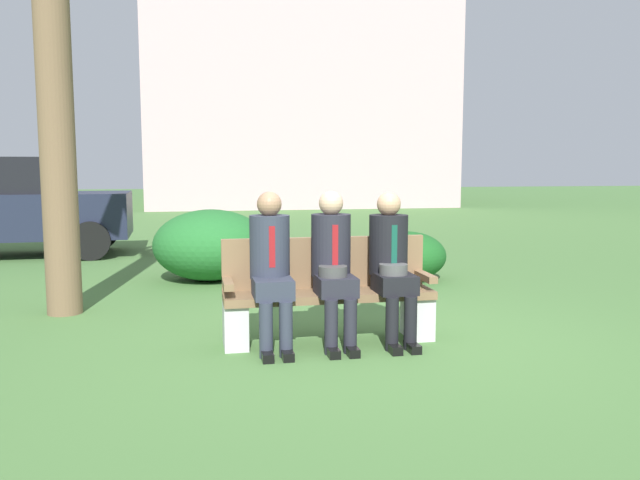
{
  "coord_description": "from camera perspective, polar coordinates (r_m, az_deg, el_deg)",
  "views": [
    {
      "loc": [
        -1.53,
        -5.27,
        1.52
      ],
      "look_at": [
        -0.39,
        0.39,
        0.85
      ],
      "focal_mm": 35.51,
      "sensor_mm": 36.0,
      "label": 1
    }
  ],
  "objects": [
    {
      "name": "parked_car_near",
      "position": [
        11.92,
        -26.34,
        2.64
      ],
      "size": [
        3.95,
        1.8,
        1.68
      ],
      "color": "#1E2338",
      "rests_on": "ground"
    },
    {
      "name": "building_backdrop",
      "position": [
        27.49,
        -2.69,
        18.64
      ],
      "size": [
        12.03,
        9.31,
        14.45
      ],
      "color": "#C8A5AB",
      "rests_on": "ground"
    },
    {
      "name": "shrub_mid_lawn",
      "position": [
        8.61,
        -9.82,
        -0.44
      ],
      "size": [
        1.53,
        1.4,
        0.95
      ],
      "primitive_type": "ellipsoid",
      "color": "#23672B",
      "rests_on": "ground"
    },
    {
      "name": "seated_man_right",
      "position": [
        5.51,
        6.45,
        -1.73
      ],
      "size": [
        0.34,
        0.72,
        1.3
      ],
      "color": "black",
      "rests_on": "ground"
    },
    {
      "name": "ground_plane",
      "position": [
        5.7,
        4.7,
        -8.88
      ],
      "size": [
        80.0,
        80.0,
        0.0
      ],
      "primitive_type": "plane",
      "color": "#477239"
    },
    {
      "name": "seated_man_left",
      "position": [
        5.29,
        -4.44,
        -1.95
      ],
      "size": [
        0.34,
        0.72,
        1.31
      ],
      "color": "#2D3342",
      "rests_on": "ground"
    },
    {
      "name": "park_bench",
      "position": [
        5.55,
        0.7,
        -4.83
      ],
      "size": [
        1.82,
        0.44,
        0.9
      ],
      "color": "brown",
      "rests_on": "ground"
    },
    {
      "name": "shrub_near_bench",
      "position": [
        8.57,
        7.86,
        -1.43
      ],
      "size": [
        1.05,
        0.96,
        0.66
      ],
      "primitive_type": "ellipsoid",
      "color": "#1A571F",
      "rests_on": "ground"
    },
    {
      "name": "seated_man_middle",
      "position": [
        5.37,
        1.19,
        -1.83
      ],
      "size": [
        0.34,
        0.72,
        1.32
      ],
      "color": "#23232D",
      "rests_on": "ground"
    }
  ]
}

